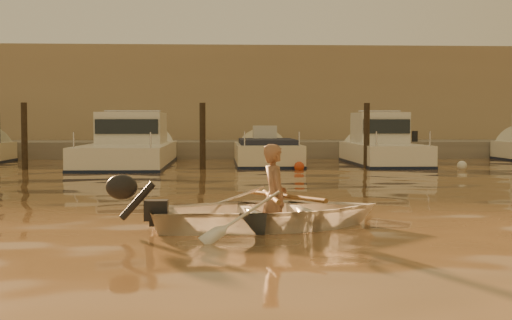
{
  "coord_description": "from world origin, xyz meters",
  "views": [
    {
      "loc": [
        0.34,
        -7.73,
        1.41
      ],
      "look_at": [
        0.96,
        4.73,
        0.75
      ],
      "focal_mm": 50.0,
      "sensor_mm": 36.0,
      "label": 1
    }
  ],
  "objects": [
    {
      "name": "outboard_motor",
      "position": [
        -0.51,
        1.44,
        0.28
      ],
      "size": [
        0.96,
        0.57,
        0.7
      ],
      "primitive_type": null,
      "rotation": [
        0.0,
        0.0,
        0.19
      ],
      "color": "black",
      "rests_on": "dinghy"
    },
    {
      "name": "fender_e",
      "position": [
        7.64,
        13.41,
        0.1
      ],
      "size": [
        0.3,
        0.3,
        0.3
      ],
      "primitive_type": "sphere",
      "color": "silver",
      "rests_on": "ground_plane"
    },
    {
      "name": "moored_boat_2",
      "position": [
        -2.66,
        16.0,
        0.62
      ],
      "size": [
        2.64,
        8.73,
        1.75
      ],
      "primitive_type": null,
      "color": "white",
      "rests_on": "ground_plane"
    },
    {
      "name": "fender_c",
      "position": [
        -2.1,
        12.59,
        0.1
      ],
      "size": [
        0.3,
        0.3,
        0.3
      ],
      "primitive_type": "sphere",
      "color": "white",
      "rests_on": "ground_plane"
    },
    {
      "name": "piling_2",
      "position": [
        -0.2,
        13.8,
        0.9
      ],
      "size": [
        0.18,
        0.18,
        2.2
      ],
      "primitive_type": "cylinder",
      "color": "#2D2319",
      "rests_on": "ground_plane"
    },
    {
      "name": "waterfront_building",
      "position": [
        0.0,
        27.0,
        2.4
      ],
      "size": [
        46.0,
        7.0,
        4.8
      ],
      "primitive_type": "cube",
      "color": "#9E8466",
      "rests_on": "quay"
    },
    {
      "name": "piling_1",
      "position": [
        -5.5,
        13.8,
        0.9
      ],
      "size": [
        0.18,
        0.18,
        2.2
      ],
      "primitive_type": "cylinder",
      "color": "#2D2319",
      "rests_on": "ground_plane"
    },
    {
      "name": "quay",
      "position": [
        0.0,
        21.5,
        0.15
      ],
      "size": [
        52.0,
        4.0,
        1.0
      ],
      "primitive_type": "cube",
      "color": "gray",
      "rests_on": "ground_plane"
    },
    {
      "name": "piling_3",
      "position": [
        4.8,
        13.8,
        0.9
      ],
      "size": [
        0.18,
        0.18,
        2.2
      ],
      "primitive_type": "cylinder",
      "color": "#2D2319",
      "rests_on": "ground_plane"
    },
    {
      "name": "moored_boat_4",
      "position": [
        5.81,
        16.0,
        0.62
      ],
      "size": [
        2.03,
        6.35,
        1.75
      ],
      "primitive_type": null,
      "color": "white",
      "rests_on": "ground_plane"
    },
    {
      "name": "person",
      "position": [
        1.06,
        1.75,
        0.41
      ],
      "size": [
        0.43,
        0.57,
        1.42
      ],
      "primitive_type": "imported",
      "rotation": [
        0.0,
        0.0,
        1.76
      ],
      "color": "#8F6347",
      "rests_on": "dinghy"
    },
    {
      "name": "moored_boat_3",
      "position": [
        1.88,
        16.0,
        0.22
      ],
      "size": [
        2.05,
        5.92,
        0.95
      ],
      "primitive_type": null,
      "color": "#EEE3C8",
      "rests_on": "ground_plane"
    },
    {
      "name": "oar_port",
      "position": [
        1.21,
        1.78,
        0.42
      ],
      "size": [
        0.88,
        1.96,
        0.13
      ],
      "primitive_type": "cylinder",
      "rotation": [
        1.54,
        0.0,
        0.4
      ],
      "color": "brown",
      "rests_on": "dinghy"
    },
    {
      "name": "oar_starboard",
      "position": [
        1.01,
        1.74,
        0.42
      ],
      "size": [
        0.1,
        2.1,
        0.13
      ],
      "primitive_type": "cylinder",
      "rotation": [
        1.54,
        0.0,
        0.02
      ],
      "color": "brown",
      "rests_on": "dinghy"
    },
    {
      "name": "dinghy",
      "position": [
        0.96,
        1.73,
        0.21
      ],
      "size": [
        3.53,
        2.82,
        0.65
      ],
      "primitive_type": "imported",
      "rotation": [
        0.0,
        0.0,
        1.76
      ],
      "color": "white",
      "rests_on": "ground_plane"
    },
    {
      "name": "ground_plane",
      "position": [
        0.0,
        0.0,
        0.0
      ],
      "size": [
        160.0,
        160.0,
        0.0
      ],
      "primitive_type": "plane",
      "color": "brown",
      "rests_on": "ground"
    },
    {
      "name": "fender_d",
      "position": [
        2.66,
        13.17,
        0.1
      ],
      "size": [
        0.3,
        0.3,
        0.3
      ],
      "primitive_type": "sphere",
      "color": "#C33C16",
      "rests_on": "ground_plane"
    }
  ]
}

